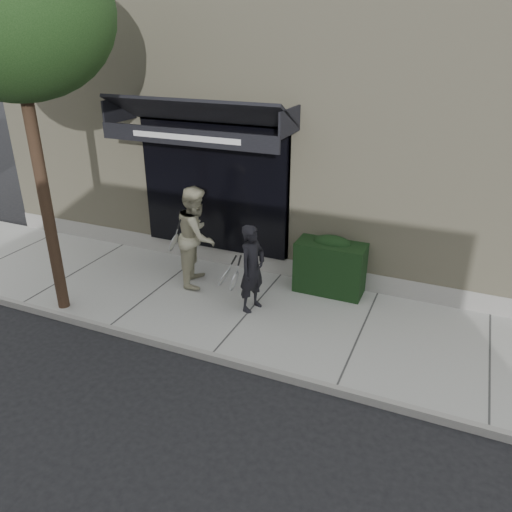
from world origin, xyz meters
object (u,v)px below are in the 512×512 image
at_px(pedestrian_back, 197,236).
at_px(street_tree, 11,12).
at_px(hedge, 331,265).
at_px(pedestrian_front, 252,269).

bearing_deg(pedestrian_back, street_tree, -133.77).
height_order(hedge, pedestrian_back, pedestrian_back).
height_order(street_tree, pedestrian_front, street_tree).
relative_size(hedge, pedestrian_back, 0.66).
xyz_separation_m(pedestrian_front, pedestrian_back, (-1.42, 0.56, 0.18)).
height_order(street_tree, pedestrian_back, street_tree).
relative_size(street_tree, pedestrian_front, 3.90).
height_order(pedestrian_front, pedestrian_back, pedestrian_back).
height_order(hedge, street_tree, street_tree).
distance_m(street_tree, pedestrian_front, 5.33).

